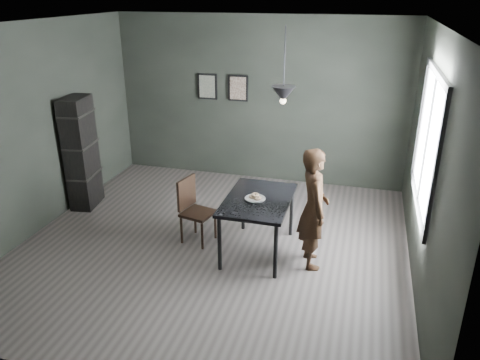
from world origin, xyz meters
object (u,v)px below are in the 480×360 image
(cafe_table, at_px, (258,204))
(white_plate, at_px, (255,199))
(woman, at_px, (314,208))
(wood_chair, at_px, (193,206))
(shelf_unit, at_px, (81,153))
(pendant_lamp, at_px, (283,94))

(cafe_table, bearing_deg, white_plate, -124.64)
(woman, relative_size, wood_chair, 1.70)
(wood_chair, bearing_deg, shelf_unit, 176.76)
(woman, relative_size, shelf_unit, 0.88)
(shelf_unit, bearing_deg, cafe_table, -21.61)
(cafe_table, relative_size, shelf_unit, 0.70)
(white_plate, xyz_separation_m, shelf_unit, (-2.89, 0.71, 0.10))
(white_plate, relative_size, wood_chair, 0.26)
(shelf_unit, bearing_deg, woman, -20.79)
(cafe_table, height_order, pendant_lamp, pendant_lamp)
(woman, bearing_deg, shelf_unit, 59.82)
(white_plate, xyz_separation_m, woman, (0.73, -0.06, -0.01))
(shelf_unit, height_order, pendant_lamp, pendant_lamp)
(woman, height_order, pendant_lamp, pendant_lamp)
(white_plate, relative_size, woman, 0.15)
(woman, distance_m, pendant_lamp, 1.39)
(wood_chair, height_order, shelf_unit, shelf_unit)
(wood_chair, distance_m, shelf_unit, 2.13)
(wood_chair, height_order, pendant_lamp, pendant_lamp)
(woman, xyz_separation_m, shelf_unit, (-3.62, 0.77, 0.11))
(cafe_table, height_order, woman, woman)
(cafe_table, distance_m, pendant_lamp, 1.41)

